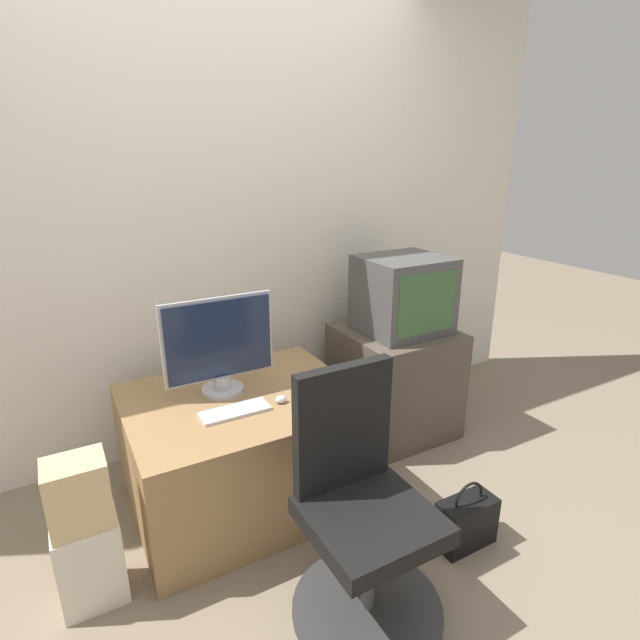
{
  "coord_description": "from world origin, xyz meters",
  "views": [
    {
      "loc": [
        -0.82,
        -1.29,
        1.61
      ],
      "look_at": [
        0.36,
        0.81,
        0.8
      ],
      "focal_mm": 28.0,
      "sensor_mm": 36.0,
      "label": 1
    }
  ],
  "objects_px": {
    "cardboard_box_lower": "(90,561)",
    "handbag": "(466,521)",
    "keyboard": "(235,411)",
    "mouse": "(282,399)",
    "office_chair": "(361,521)",
    "main_monitor": "(220,346)",
    "crt_tv": "(403,295)"
  },
  "relations": [
    {
      "from": "mouse",
      "to": "crt_tv",
      "type": "bearing_deg",
      "value": 18.56
    },
    {
      "from": "crt_tv",
      "to": "cardboard_box_lower",
      "type": "bearing_deg",
      "value": -166.22
    },
    {
      "from": "mouse",
      "to": "cardboard_box_lower",
      "type": "relative_size",
      "value": 0.15
    },
    {
      "from": "keyboard",
      "to": "office_chair",
      "type": "height_order",
      "value": "office_chair"
    },
    {
      "from": "crt_tv",
      "to": "handbag",
      "type": "xyz_separation_m",
      "value": [
        -0.32,
        -0.91,
        -0.74
      ]
    },
    {
      "from": "crt_tv",
      "to": "handbag",
      "type": "relative_size",
      "value": 1.5
    },
    {
      "from": "main_monitor",
      "to": "crt_tv",
      "type": "height_order",
      "value": "crt_tv"
    },
    {
      "from": "mouse",
      "to": "crt_tv",
      "type": "relative_size",
      "value": 0.11
    },
    {
      "from": "main_monitor",
      "to": "cardboard_box_lower",
      "type": "bearing_deg",
      "value": -150.91
    },
    {
      "from": "keyboard",
      "to": "cardboard_box_lower",
      "type": "bearing_deg",
      "value": -167.29
    },
    {
      "from": "cardboard_box_lower",
      "to": "handbag",
      "type": "relative_size",
      "value": 1.12
    },
    {
      "from": "keyboard",
      "to": "mouse",
      "type": "bearing_deg",
      "value": -4.5
    },
    {
      "from": "main_monitor",
      "to": "office_chair",
      "type": "xyz_separation_m",
      "value": [
        0.21,
        -0.87,
        -0.41
      ]
    },
    {
      "from": "main_monitor",
      "to": "office_chair",
      "type": "relative_size",
      "value": 0.56
    },
    {
      "from": "main_monitor",
      "to": "keyboard",
      "type": "distance_m",
      "value": 0.31
    },
    {
      "from": "main_monitor",
      "to": "office_chair",
      "type": "height_order",
      "value": "main_monitor"
    },
    {
      "from": "main_monitor",
      "to": "cardboard_box_lower",
      "type": "distance_m",
      "value": 0.97
    },
    {
      "from": "crt_tv",
      "to": "office_chair",
      "type": "height_order",
      "value": "crt_tv"
    },
    {
      "from": "cardboard_box_lower",
      "to": "crt_tv",
      "type": "bearing_deg",
      "value": 13.78
    },
    {
      "from": "office_chair",
      "to": "mouse",
      "type": "bearing_deg",
      "value": 91.39
    },
    {
      "from": "crt_tv",
      "to": "handbag",
      "type": "distance_m",
      "value": 1.21
    },
    {
      "from": "crt_tv",
      "to": "cardboard_box_lower",
      "type": "distance_m",
      "value": 1.93
    },
    {
      "from": "mouse",
      "to": "office_chair",
      "type": "distance_m",
      "value": 0.66
    },
    {
      "from": "main_monitor",
      "to": "crt_tv",
      "type": "relative_size",
      "value": 1.11
    },
    {
      "from": "handbag",
      "to": "mouse",
      "type": "bearing_deg",
      "value": 133.61
    },
    {
      "from": "mouse",
      "to": "cardboard_box_lower",
      "type": "bearing_deg",
      "value": -171.49
    },
    {
      "from": "keyboard",
      "to": "handbag",
      "type": "distance_m",
      "value": 1.1
    },
    {
      "from": "office_chair",
      "to": "main_monitor",
      "type": "bearing_deg",
      "value": 103.54
    },
    {
      "from": "office_chair",
      "to": "handbag",
      "type": "height_order",
      "value": "office_chair"
    },
    {
      "from": "keyboard",
      "to": "crt_tv",
      "type": "bearing_deg",
      "value": 14.39
    },
    {
      "from": "keyboard",
      "to": "handbag",
      "type": "xyz_separation_m",
      "value": [
        0.79,
        -0.62,
        -0.44
      ]
    },
    {
      "from": "keyboard",
      "to": "cardboard_box_lower",
      "type": "height_order",
      "value": "keyboard"
    }
  ]
}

